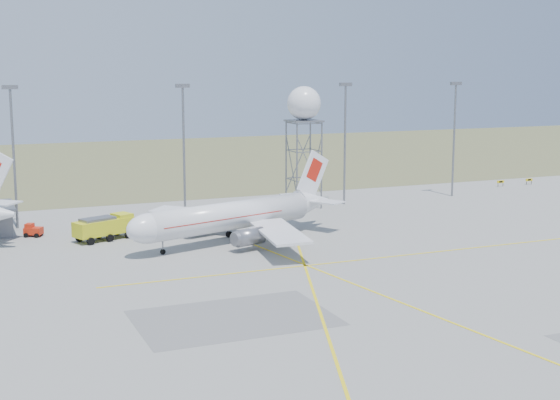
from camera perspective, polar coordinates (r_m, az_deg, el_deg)
name	(u,v)px	position (r m, az deg, el deg)	size (l,w,h in m)	color
ground	(516,340)	(69.88, 16.88, -9.80)	(400.00, 400.00, 0.00)	gray
grass_strip	(141,162)	(196.38, -10.10, 2.76)	(400.00, 120.00, 0.03)	#4C5B32
mast_a	(13,145)	(117.05, -18.94, 3.83)	(2.20, 0.50, 20.50)	slate
mast_b	(184,139)	(121.33, -7.06, 4.46)	(2.20, 0.50, 20.50)	slate
mast_c	(345,133)	(131.71, 4.78, 4.89)	(2.20, 0.50, 20.50)	slate
mast_d	(454,129)	(143.21, 12.63, 5.06)	(2.20, 0.50, 20.50)	slate
taxi_sign_near	(501,182)	(158.53, 15.84, 1.27)	(1.60, 0.17, 1.20)	black
taxi_sign_far	(529,180)	(162.97, 17.76, 1.40)	(1.60, 0.17, 1.20)	black
airliner_main	(233,216)	(103.19, -3.48, -1.20)	(32.61, 30.83, 11.32)	silver
radar_tower	(304,140)	(128.17, 1.75, 4.41)	(5.52, 5.52, 19.99)	slate
fire_truck	(105,228)	(107.28, -12.65, -2.03)	(8.61, 5.61, 3.27)	gold
baggage_tug	(33,232)	(112.14, -17.61, -2.22)	(2.77, 2.67, 1.81)	red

